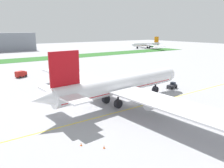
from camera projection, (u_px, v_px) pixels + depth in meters
ground_plane at (131, 103)px, 63.93m from camera, size 600.00×600.00×0.00m
apron_taxi_line at (140, 106)px, 61.16m from camera, size 280.00×0.36×0.01m
grass_median_strip at (27, 60)px, 156.63m from camera, size 320.00×24.00×0.10m
airliner_foreground at (119, 85)px, 62.16m from camera, size 50.53×80.62×16.24m
pushback_tug at (172, 86)px, 79.68m from camera, size 5.74×2.61×2.26m
ground_crew_wingwalker_port at (135, 93)px, 70.00m from camera, size 0.57×0.41×1.72m
traffic_cone_near_nose at (81, 144)px, 40.36m from camera, size 0.36×0.36×0.58m
traffic_cone_port_wing at (104, 147)px, 39.42m from camera, size 0.36×0.36×0.58m
service_truck_fuel_bowser at (21, 74)px, 98.27m from camera, size 5.41×4.18×2.85m
parked_airliner_far_right at (147, 44)px, 252.14m from camera, size 37.88×60.45×13.17m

